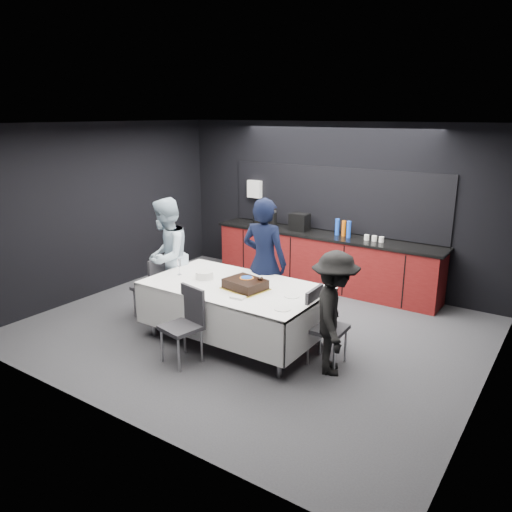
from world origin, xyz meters
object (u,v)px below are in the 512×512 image
(plate_stack, at_px, (205,275))
(chair_right, at_px, (322,321))
(champagne_flute, at_px, (179,264))
(chair_left, at_px, (154,282))
(party_table, at_px, (235,295))
(chair_near, at_px, (186,319))
(cake_assembly, at_px, (245,284))
(person_left, at_px, (166,257))
(person_center, at_px, (264,262))
(person_right, at_px, (334,313))

(plate_stack, distance_m, chair_right, 1.74)
(champagne_flute, distance_m, chair_left, 0.71)
(party_table, bearing_deg, chair_near, -101.13)
(plate_stack, bearing_deg, cake_assembly, -2.94)
(plate_stack, relative_size, chair_left, 0.26)
(party_table, relative_size, chair_near, 2.51)
(chair_right, xyz_separation_m, chair_near, (-1.38, -0.88, 0.00))
(champagne_flute, relative_size, chair_right, 0.24)
(person_left, bearing_deg, person_center, 86.23)
(chair_left, height_order, chair_near, same)
(plate_stack, bearing_deg, chair_left, -179.78)
(plate_stack, xyz_separation_m, person_left, (-0.91, 0.22, 0.05))
(person_center, bearing_deg, plate_stack, 49.58)
(chair_right, bearing_deg, chair_near, -147.44)
(person_left, height_order, person_right, person_left)
(chair_left, distance_m, person_center, 1.68)
(party_table, xyz_separation_m, champagne_flute, (-0.88, -0.09, 0.30))
(cake_assembly, bearing_deg, chair_near, -116.82)
(cake_assembly, xyz_separation_m, plate_stack, (-0.70, 0.04, -0.01))
(chair_right, bearing_deg, plate_stack, -176.03)
(person_center, relative_size, person_right, 1.26)
(chair_left, distance_m, chair_near, 1.51)
(champagne_flute, height_order, chair_right, champagne_flute)
(chair_left, bearing_deg, person_left, 74.77)
(chair_right, bearing_deg, cake_assembly, -171.29)
(champagne_flute, bearing_deg, chair_near, -43.58)
(cake_assembly, distance_m, chair_near, 0.87)
(plate_stack, relative_size, person_right, 0.16)
(chair_near, bearing_deg, person_left, 141.80)
(party_table, distance_m, plate_stack, 0.52)
(chair_near, relative_size, person_left, 0.53)
(party_table, xyz_separation_m, person_right, (1.44, -0.04, 0.09))
(chair_left, relative_size, chair_near, 1.00)
(chair_near, height_order, person_left, person_left)
(chair_near, bearing_deg, party_table, 78.87)
(person_center, bearing_deg, person_right, 148.05)
(plate_stack, xyz_separation_m, chair_near, (0.33, -0.76, -0.30))
(plate_stack, bearing_deg, chair_right, 3.97)
(chair_right, relative_size, person_right, 0.63)
(chair_right, relative_size, person_left, 0.53)
(chair_near, bearing_deg, person_right, 24.92)
(chair_left, relative_size, chair_right, 1.00)
(cake_assembly, distance_m, chair_right, 1.07)
(champagne_flute, relative_size, chair_near, 0.24)
(plate_stack, xyz_separation_m, chair_right, (1.71, 0.12, -0.30))
(person_right, bearing_deg, chair_left, 62.74)
(plate_stack, bearing_deg, chair_near, -66.24)
(cake_assembly, relative_size, champagne_flute, 2.60)
(plate_stack, relative_size, person_center, 0.13)
(party_table, bearing_deg, cake_assembly, -14.42)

